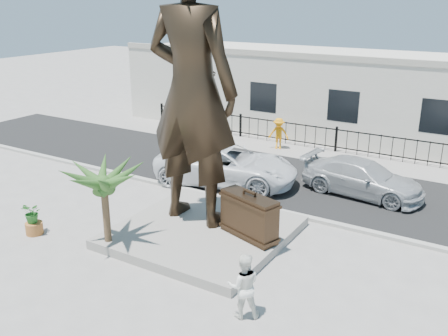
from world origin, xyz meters
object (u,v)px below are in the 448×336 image
at_px(statue, 192,91).
at_px(suitcase, 249,216).
at_px(tourist, 243,286).
at_px(car_white, 227,165).

height_order(statue, suitcase, statue).
distance_m(tourist, car_white, 9.19).
xyz_separation_m(tourist, car_white, (-5.08, 7.65, -0.01)).
bearing_deg(statue, suitcase, 172.25).
relative_size(statue, suitcase, 4.38).
xyz_separation_m(statue, car_white, (-1.18, 4.07, -3.80)).
bearing_deg(car_white, suitcase, -154.74).
bearing_deg(tourist, suitcase, -96.96).
height_order(statue, tourist, statue).
bearing_deg(suitcase, tourist, -45.50).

